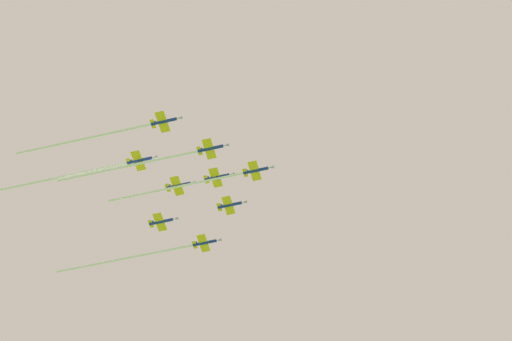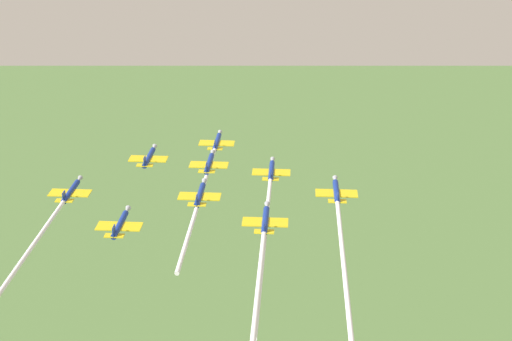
{
  "view_description": "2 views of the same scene",
  "coord_description": "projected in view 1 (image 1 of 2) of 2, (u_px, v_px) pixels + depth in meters",
  "views": [
    {
      "loc": [
        -38.01,
        126.66,
        2.26
      ],
      "look_at": [
        16.06,
        4.9,
        217.02
      ],
      "focal_mm": 54.02,
      "sensor_mm": 36.0,
      "label": 1
    },
    {
      "loc": [
        146.17,
        45.68,
        271.68
      ],
      "look_at": [
        26.94,
        16.17,
        216.35
      ],
      "focal_mm": 48.34,
      "sensor_mm": 36.0,
      "label": 2
    }
  ],
  "objects": [
    {
      "name": "jet_lead",
      "position": [
        207.0,
        181.0,
        254.82
      ],
      "size": [
        56.58,
        13.44,
        2.2
      ],
      "rotation": [
        0.0,
        0.0,
        1.75
      ],
      "color": "navy"
    },
    {
      "name": "jet_tail_end",
      "position": [
        79.0,
        173.0,
        254.55
      ],
      "size": [
        65.86,
        15.14,
        2.2
      ],
      "rotation": [
        0.0,
        0.0,
        1.75
      ],
      "color": "navy"
    },
    {
      "name": "jet_center_rear",
      "position": [
        115.0,
        132.0,
        245.97
      ],
      "size": [
        55.46,
        13.23,
        2.2
      ],
      "rotation": [
        0.0,
        0.0,
        1.75
      ],
      "color": "navy"
    },
    {
      "name": "jet_starboard_trail",
      "position": [
        162.0,
        222.0,
        262.97
      ],
      "size": [
        10.63,
        7.9,
        2.2
      ],
      "rotation": [
        0.0,
        0.0,
        1.75
      ],
      "color": "navy"
    },
    {
      "name": "jet_port_trail",
      "position": [
        179.0,
        185.0,
        256.49
      ],
      "size": [
        10.63,
        7.9,
        2.2
      ],
      "rotation": [
        0.0,
        0.0,
        1.75
      ],
      "color": "navy"
    },
    {
      "name": "jet_port_inner",
      "position": [
        230.0,
        205.0,
        261.47
      ],
      "size": [
        10.63,
        7.9,
        2.2
      ],
      "rotation": [
        0.0,
        0.0,
        1.75
      ],
      "color": "navy"
    },
    {
      "name": "jet_port_outer",
      "position": [
        218.0,
        177.0,
        255.05
      ],
      "size": [
        10.63,
        7.9,
        2.2
      ],
      "rotation": [
        0.0,
        0.0,
        1.75
      ],
      "color": "navy"
    },
    {
      "name": "jet_starboard_inner",
      "position": [
        159.0,
        159.0,
        249.33
      ],
      "size": [
        57.5,
        13.61,
        2.2
      ],
      "rotation": [
        0.0,
        0.0,
        1.75
      ],
      "color": "navy"
    },
    {
      "name": "jet_starboard_outer",
      "position": [
        154.0,
        253.0,
        269.88
      ],
      "size": [
        60.45,
        14.15,
        2.2
      ],
      "rotation": [
        0.0,
        0.0,
        1.75
      ],
      "color": "navy"
    }
  ]
}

